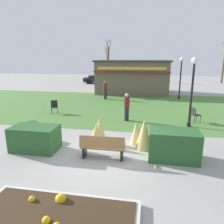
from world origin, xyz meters
name	(u,v)px	position (x,y,z in m)	size (l,w,h in m)	color
ground_plane	(102,157)	(0.00, 0.00, 0.00)	(80.00, 80.00, 0.00)	#999691
lawn_patch	(127,106)	(0.00, 9.01, 0.00)	(36.00, 12.00, 0.01)	#4C7A38
flower_bed	(51,224)	(-0.38, -3.64, 0.09)	(3.95, 2.20, 0.33)	beige
park_bench	(103,147)	(0.04, -0.11, 0.48)	(1.71, 0.57, 0.95)	olive
hedge_left	(35,138)	(-2.89, 0.18, 0.51)	(1.88, 1.10, 1.02)	#28562B
hedge_right	(174,145)	(2.67, 0.33, 0.57)	(1.83, 1.10, 1.13)	#28562B
ornamental_grass_behind_left	(144,134)	(1.55, 1.11, 0.65)	(0.73, 0.73, 1.30)	tan
ornamental_grass_behind_right	(96,135)	(-0.49, 1.04, 0.50)	(0.76, 0.76, 1.01)	tan
ornamental_grass_behind_center	(99,130)	(-0.45, 1.43, 0.57)	(0.71, 0.71, 1.15)	tan
ornamental_grass_behind_far	(136,133)	(1.18, 1.56, 0.52)	(0.53, 0.53, 1.04)	tan
lamppost_mid	(193,84)	(3.95, 4.55, 2.40)	(0.36, 0.36, 3.78)	black
lamppost_far	(181,73)	(4.46, 13.11, 2.40)	(0.36, 0.36, 3.78)	black
trash_bin	(32,130)	(-3.73, 1.40, 0.40)	(0.52, 0.52, 0.80)	#2D4233
food_kiosk	(133,76)	(-0.15, 16.12, 1.75)	(7.78, 5.24, 3.49)	#6B5B4C
cafe_chair_west	(54,106)	(-4.73, 6.00, 0.53)	(0.58, 0.58, 0.89)	black
cafe_chair_east	(195,114)	(4.40, 5.44, 0.53)	(0.57, 0.57, 0.89)	black
person_strolling	(127,107)	(0.38, 5.10, 0.86)	(0.34, 0.34, 1.69)	#23232D
person_standing	(105,90)	(-2.33, 11.70, 0.86)	(0.34, 0.34, 1.69)	#23232D
parked_car_west_slot	(98,79)	(-5.97, 23.73, 0.64)	(4.28, 2.22, 1.20)	black
tree_left_bg	(108,63)	(-5.28, 28.46, 2.94)	(0.91, 0.96, 6.61)	brown
tree_right_bg	(107,65)	(-5.94, 30.86, 2.45)	(0.91, 0.96, 5.62)	brown
tree_center_bg	(224,63)	(12.43, 27.45, 3.02)	(0.91, 0.96, 6.76)	brown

